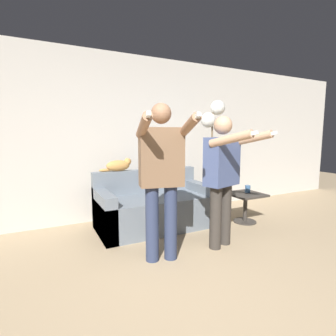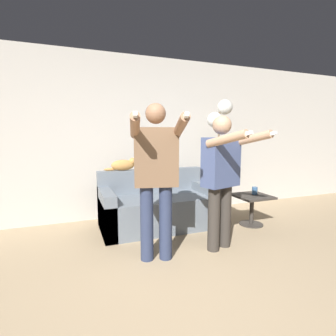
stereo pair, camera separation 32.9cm
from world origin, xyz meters
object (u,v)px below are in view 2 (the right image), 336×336
at_px(person_right, 222,173).
at_px(floor_lamp, 220,123).
at_px(person_left, 156,171).
at_px(side_table, 252,203).
at_px(cat, 124,165).
at_px(couch, 158,208).
at_px(cup, 255,191).

xyz_separation_m(person_right, floor_lamp, (0.60, 1.04, 0.61)).
xyz_separation_m(person_left, side_table, (1.69, 0.55, -0.64)).
height_order(cat, floor_lamp, floor_lamp).
xyz_separation_m(couch, floor_lamp, (1.05, 0.05, 1.24)).
bearing_deg(floor_lamp, person_right, -119.82).
bearing_deg(couch, person_right, -65.66).
height_order(person_right, cup, person_right).
bearing_deg(couch, cup, -16.32).
distance_m(cat, cup, 2.01).
bearing_deg(cat, couch, -36.21).
height_order(person_left, person_right, person_left).
bearing_deg(person_left, side_table, 31.13).
relative_size(cat, side_table, 0.97).
xyz_separation_m(cat, floor_lamp, (1.47, -0.27, 0.62)).
xyz_separation_m(couch, cup, (1.40, -0.41, 0.23)).
bearing_deg(side_table, couch, 161.70).
xyz_separation_m(person_right, cup, (0.95, 0.58, -0.40)).
relative_size(person_left, cat, 3.47).
xyz_separation_m(floor_lamp, side_table, (0.29, -0.49, -1.19)).
bearing_deg(person_right, side_table, 15.17).
relative_size(couch, floor_lamp, 0.87).
relative_size(couch, person_right, 1.06).
relative_size(couch, person_left, 0.99).
bearing_deg(cat, floor_lamp, -10.33).
height_order(couch, side_table, couch).
bearing_deg(floor_lamp, person_left, -143.34).
bearing_deg(cat, side_table, -23.19).
height_order(cat, side_table, cat).
bearing_deg(couch, person_left, -109.41).
relative_size(person_left, cup, 14.53).
relative_size(couch, cup, 14.37).
bearing_deg(person_left, cup, 31.41).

